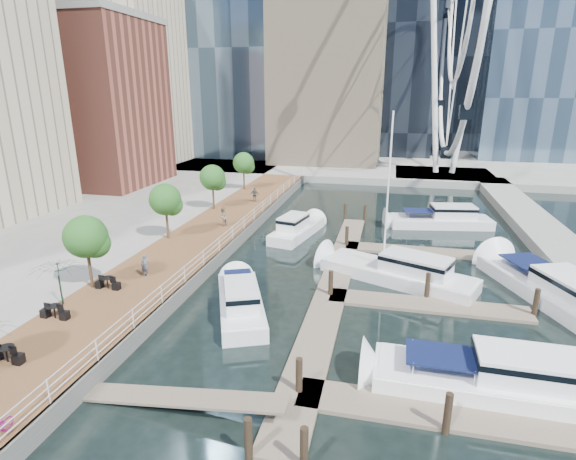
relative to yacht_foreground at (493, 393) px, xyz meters
The scene contains 17 objects.
ground 11.29m from the yacht_foreground, behind, with size 520.00×520.00×0.00m, color black.
boardwalk 25.25m from the yacht_foreground, 143.50° to the left, with size 6.00×60.00×1.00m, color brown.
seawall 22.91m from the yacht_foreground, 139.03° to the left, with size 0.25×60.00×1.00m, color #595954.
land_far 102.64m from the yacht_foreground, 96.32° to the left, with size 200.00×114.00×1.00m, color gray.
breakwater 21.84m from the yacht_foreground, 66.49° to the left, with size 4.00×60.00×1.00m, color gray.
pier 52.09m from the yacht_foreground, 87.02° to the left, with size 14.00×12.00×1.00m, color gray.
railing 23.03m from the yacht_foreground, 139.19° to the left, with size 0.10×60.00×1.05m, color white, non-canonical shape.
floating_docks 10.55m from the yacht_foreground, 108.40° to the left, with size 16.00×34.00×2.60m.
midrise_condos 53.97m from the yacht_foreground, 149.11° to the left, with size 19.00×67.00×28.00m.
street_trees 27.01m from the yacht_foreground, 148.29° to the left, with size 2.60×42.60×4.60m.
cafe_tables 21.82m from the yacht_foreground, behind, with size 2.50×13.70×0.74m.
yacht_foreground is the anchor object (origin of this frame).
pedestrian_near 21.35m from the yacht_foreground, 162.78° to the left, with size 0.54×0.36×1.49m, color #495161.
pedestrian_mid 26.84m from the yacht_foreground, 136.77° to the left, with size 0.84×0.65×1.73m, color #866F5D.
pedestrian_far 34.16m from the yacht_foreground, 124.79° to the left, with size 0.95×0.40×1.62m, color #333A40.
moored_yachts 11.75m from the yacht_foreground, 106.90° to the left, with size 25.89×39.03×11.50m.
cafe_seating 22.53m from the yacht_foreground, behind, with size 4.20×11.26×2.67m.
Camera 1 is at (6.27, -18.29, 12.67)m, focal length 28.00 mm.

